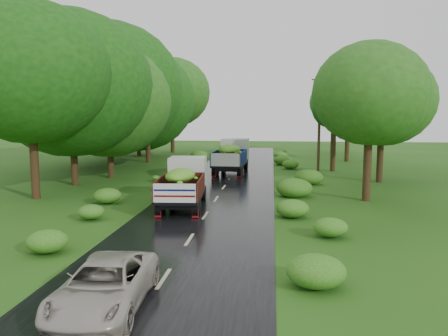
# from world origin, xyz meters

# --- Properties ---
(ground) EXTENTS (120.00, 120.00, 0.00)m
(ground) POSITION_xyz_m (0.00, 0.00, 0.00)
(ground) COLOR #1E450E
(ground) RESTS_ON ground
(road) EXTENTS (6.50, 80.00, 0.02)m
(road) POSITION_xyz_m (0.00, 5.00, 0.01)
(road) COLOR black
(road) RESTS_ON ground
(road_lines) EXTENTS (0.12, 69.60, 0.00)m
(road_lines) POSITION_xyz_m (0.00, 6.00, 0.02)
(road_lines) COLOR #BFB78C
(road_lines) RESTS_ON road
(truck_near) EXTENTS (2.40, 5.85, 2.41)m
(truck_near) POSITION_xyz_m (-1.41, 5.93, 1.36)
(truck_near) COLOR black
(truck_near) RESTS_ON ground
(truck_far) EXTENTS (2.56, 6.47, 2.68)m
(truck_far) POSITION_xyz_m (-0.13, 19.05, 1.51)
(truck_far) COLOR black
(truck_far) RESTS_ON ground
(car) EXTENTS (2.17, 4.35, 1.18)m
(car) POSITION_xyz_m (-0.96, -6.04, 0.61)
(car) COLOR #B4ACA0
(car) RESTS_ON road
(utility_pole) EXTENTS (1.43, 0.24, 8.16)m
(utility_pole) POSITION_xyz_m (6.97, 21.00, 4.20)
(utility_pole) COLOR #382616
(utility_pole) RESTS_ON ground
(trees_left) EXTENTS (7.46, 33.86, 9.27)m
(trees_left) POSITION_xyz_m (-10.39, 21.82, 6.63)
(trees_left) COLOR black
(trees_left) RESTS_ON ground
(trees_right) EXTENTS (5.94, 31.91, 7.60)m
(trees_right) POSITION_xyz_m (9.78, 21.56, 5.75)
(trees_right) COLOR black
(trees_right) RESTS_ON ground
(shrubs) EXTENTS (11.90, 44.00, 0.70)m
(shrubs) POSITION_xyz_m (0.00, 14.00, 0.35)
(shrubs) COLOR #286016
(shrubs) RESTS_ON ground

